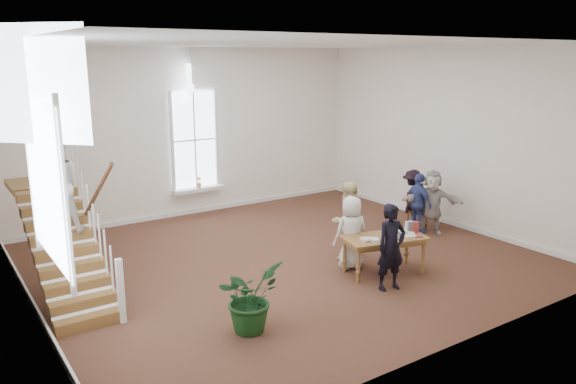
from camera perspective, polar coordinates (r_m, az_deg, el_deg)
ground at (r=12.18m, az=-0.23°, el=-6.83°), size 10.00×10.00×0.00m
room_shell at (r=15.74m, az=-9.16°, el=-0.73°), size 10.49×10.00×10.00m
staircase at (r=10.76m, az=-22.23°, el=-1.60°), size 1.10×4.10×2.92m
library_table at (r=11.39m, az=9.87°, el=-4.86°), size 1.79×1.20×0.83m
police_officer at (r=10.59m, az=10.44°, el=-5.54°), size 0.65×0.47×1.64m
elderly_woman at (r=11.55m, az=6.45°, el=-4.10°), size 0.83×0.63×1.52m
person_yellow at (r=12.07m, az=6.01°, el=-2.87°), size 0.90×0.74×1.69m
woman_cluster_a at (r=14.12m, az=13.11°, el=-1.13°), size 0.45×0.91×1.50m
woman_cluster_b at (r=14.59m, az=12.51°, el=-0.65°), size 1.10×0.97×1.48m
woman_cluster_c at (r=14.16m, az=14.41°, el=-1.00°), size 1.35×1.37×1.57m
floor_plant at (r=9.02m, az=-3.94°, el=-10.61°), size 1.27×1.21×1.12m
side_chair at (r=14.55m, az=12.78°, el=-1.57°), size 0.48×0.48×0.95m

